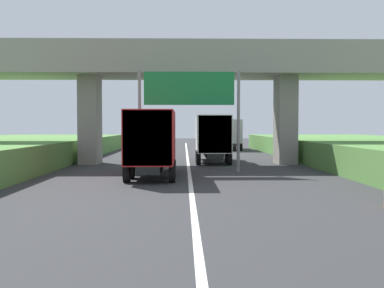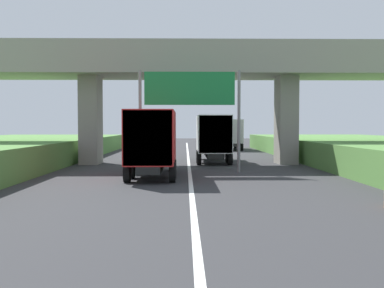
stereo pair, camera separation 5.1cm
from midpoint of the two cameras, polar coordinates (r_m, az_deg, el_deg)
The scene contains 7 objects.
lane_centre_stripe at distance 24.67m, azimuth -0.24°, elevation -3.87°, with size 0.20×92.79×0.01m, color white.
overpass_bridge at distance 31.35m, azimuth -0.38°, elevation 9.17°, with size 40.00×4.80×8.40m.
overhead_highway_sign at distance 25.28m, azimuth -0.26°, elevation 6.27°, with size 5.88×0.18×5.90m.
truck_black at distance 50.39m, azimuth 4.98°, elevation 1.46°, with size 2.44×7.30×3.44m.
truck_green at distance 32.34m, azimuth 2.74°, elevation 1.01°, with size 2.44×7.30×3.44m.
truck_red at distance 23.01m, azimuth -5.02°, elevation 0.49°, with size 2.44×7.30×3.44m.
car_white at distance 48.30m, azimuth -6.77°, elevation 0.14°, with size 1.86×4.10×1.72m.
Camera 2 is at (-0.25, 1.87, 2.65)m, focal length 40.89 mm.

